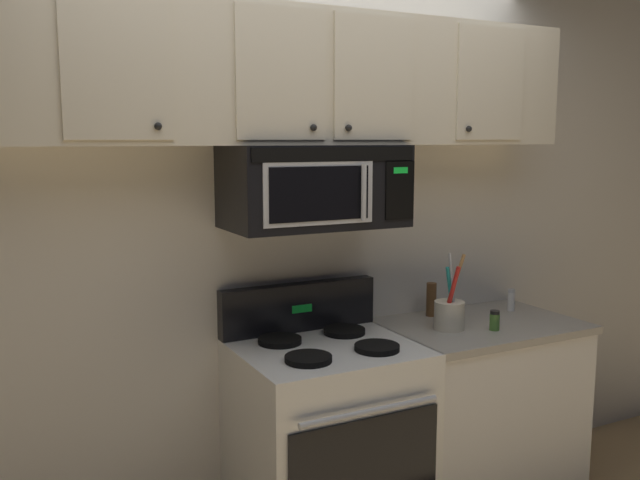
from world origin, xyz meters
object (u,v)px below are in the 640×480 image
object	(u,v)px
stove_range	(327,442)
pepper_mill	(431,299)
salt_shaker	(511,300)
spice_jar	(495,320)
over_range_microwave	(315,186)
utensil_crock_cream	(449,313)

from	to	relation	value
stove_range	pepper_mill	distance (m)	0.90
salt_shaker	spice_jar	xyz separation A→B (m)	(-0.32, -0.24, -0.01)
over_range_microwave	salt_shaker	xyz separation A→B (m)	(1.13, -0.00, -0.62)
stove_range	salt_shaker	world-z (taller)	stove_range
stove_range	spice_jar	xyz separation A→B (m)	(0.81, -0.13, 0.48)
salt_shaker	spice_jar	bearing A→B (deg)	-143.10
pepper_mill	spice_jar	size ratio (longest dim) A/B	1.81
pepper_mill	spice_jar	distance (m)	0.36
spice_jar	over_range_microwave	bearing A→B (deg)	162.96
pepper_mill	utensil_crock_cream	bearing A→B (deg)	-106.73
utensil_crock_cream	salt_shaker	bearing A→B (deg)	15.25
stove_range	spice_jar	size ratio (longest dim) A/B	12.12
pepper_mill	over_range_microwave	bearing A→B (deg)	-172.08
spice_jar	pepper_mill	bearing A→B (deg)	107.11
over_range_microwave	pepper_mill	distance (m)	0.92
utensil_crock_cream	spice_jar	bearing A→B (deg)	-30.99
pepper_mill	spice_jar	bearing A→B (deg)	-72.89
stove_range	utensil_crock_cream	distance (m)	0.81
stove_range	utensil_crock_cream	xyz separation A→B (m)	(0.63, -0.02, 0.51)
spice_jar	utensil_crock_cream	bearing A→B (deg)	149.01
over_range_microwave	spice_jar	bearing A→B (deg)	-17.04
stove_range	over_range_microwave	distance (m)	1.11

